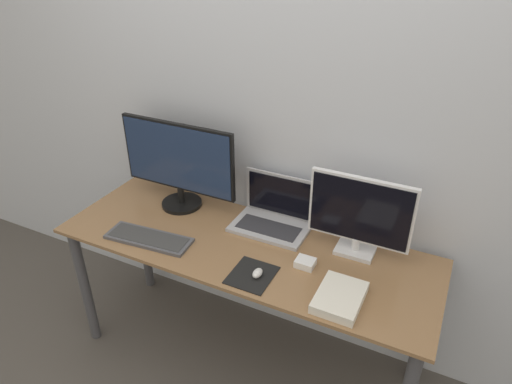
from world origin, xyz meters
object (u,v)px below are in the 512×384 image
(mouse, at_px, (258,273))
(keyboard, at_px, (149,238))
(power_brick, at_px, (305,263))
(laptop, at_px, (274,214))
(monitor_right, at_px, (360,215))
(book, at_px, (340,297))
(monitor_left, at_px, (178,163))

(mouse, bearing_deg, keyboard, 178.76)
(mouse, height_order, power_brick, mouse)
(laptop, relative_size, keyboard, 0.87)
(monitor_right, height_order, power_brick, monitor_right)
(monitor_right, height_order, book, monitor_right)
(book, xyz_separation_m, power_brick, (-0.20, 0.15, -0.00))
(monitor_right, bearing_deg, power_brick, -131.20)
(keyboard, relative_size, mouse, 7.00)
(monitor_left, distance_m, laptop, 0.56)
(keyboard, bearing_deg, mouse, -1.24)
(monitor_right, bearing_deg, keyboard, -159.52)
(monitor_right, xyz_separation_m, keyboard, (-0.91, -0.34, -0.20))
(monitor_left, distance_m, keyboard, 0.42)
(monitor_left, xyz_separation_m, keyboard, (0.04, -0.34, -0.24))
(laptop, height_order, mouse, laptop)
(monitor_left, distance_m, book, 1.07)
(keyboard, height_order, mouse, mouse)
(monitor_left, height_order, book, monitor_left)
(monitor_left, bearing_deg, mouse, -29.44)
(monitor_left, bearing_deg, power_brick, -13.96)
(monitor_right, xyz_separation_m, laptop, (-0.43, 0.05, -0.14))
(monitor_left, relative_size, mouse, 10.49)
(monitor_right, relative_size, power_brick, 5.51)
(monitor_left, distance_m, monitor_right, 0.96)
(keyboard, distance_m, mouse, 0.59)
(laptop, relative_size, mouse, 6.09)
(mouse, xyz_separation_m, book, (0.36, 0.01, -0.00))
(power_brick, bearing_deg, keyboard, -168.85)
(book, bearing_deg, monitor_left, 160.82)
(monitor_right, height_order, mouse, monitor_right)
(monitor_left, height_order, keyboard, monitor_left)
(mouse, xyz_separation_m, power_brick, (0.16, 0.16, -0.00))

